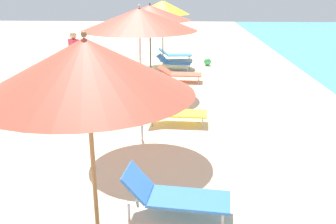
{
  "coord_description": "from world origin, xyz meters",
  "views": [
    {
      "loc": [
        1.07,
        4.82,
        3.08
      ],
      "look_at": [
        0.85,
        9.92,
        1.34
      ],
      "focal_mm": 39.37,
      "sensor_mm": 36.0,
      "label": 1
    }
  ],
  "objects": [
    {
      "name": "lounger_fifth_shoreside",
      "position": [
        0.92,
        17.12,
        0.29
      ],
      "size": [
        1.52,
        0.69,
        0.53
      ],
      "rotation": [
        0.0,
        0.0,
        -0.06
      ],
      "color": "#D8593F",
      "rests_on": "ground"
    },
    {
      "name": "umbrella_fourth",
      "position": [
        0.21,
        11.96,
        2.49
      ],
      "size": [
        2.22,
        2.22,
        2.77
      ],
      "color": "silver",
      "rests_on": "ground"
    },
    {
      "name": "lounger_third_shoreside",
      "position": [
        0.96,
        9.32,
        0.32
      ],
      "size": [
        1.54,
        0.73,
        0.66
      ],
      "rotation": [
        0.0,
        0.0,
        -0.11
      ],
      "color": "blue",
      "rests_on": "ground"
    },
    {
      "name": "lounger_fourth_shoreside",
      "position": [
        0.9,
        13.03,
        0.29
      ],
      "size": [
        1.44,
        0.64,
        0.56
      ],
      "rotation": [
        0.0,
        0.0,
        -0.05
      ],
      "color": "yellow",
      "rests_on": "ground"
    },
    {
      "name": "umbrella_third",
      "position": [
        0.13,
        8.26,
        2.36
      ],
      "size": [
        2.12,
        2.12,
        2.69
      ],
      "color": "olive",
      "rests_on": "ground"
    },
    {
      "name": "lounger_farthest_shoreside",
      "position": [
        0.65,
        21.09,
        0.25
      ],
      "size": [
        1.53,
        0.75,
        0.52
      ],
      "rotation": [
        0.0,
        0.0,
        0.09
      ],
      "color": "blue",
      "rests_on": "ground"
    },
    {
      "name": "umbrella_fifth",
      "position": [
        0.05,
        15.94,
        2.36
      ],
      "size": [
        2.42,
        2.42,
        2.64
      ],
      "color": "#4C4C51",
      "rests_on": "ground"
    },
    {
      "name": "beach_ball",
      "position": [
        2.04,
        19.87,
        0.15
      ],
      "size": [
        0.31,
        0.31,
        0.31
      ],
      "primitive_type": "sphere",
      "color": "#3FB266",
      "rests_on": "ground"
    },
    {
      "name": "umbrella_farthest",
      "position": [
        0.19,
        20.09,
        2.3
      ],
      "size": [
        2.16,
        2.16,
        2.63
      ],
      "color": "#4C4C51",
      "rests_on": "ground"
    },
    {
      "name": "person_walking_near",
      "position": [
        -2.47,
        16.53,
        1.06
      ],
      "size": [
        0.4,
        0.42,
        1.73
      ],
      "rotation": [
        0.0,
        0.0,
        0.73
      ],
      "color": "silver",
      "rests_on": "ground"
    },
    {
      "name": "lounger_farthest_inland",
      "position": [
        0.67,
        18.94,
        0.32
      ],
      "size": [
        1.39,
        0.85,
        0.59
      ],
      "rotation": [
        0.0,
        0.0,
        -0.16
      ],
      "color": "blue",
      "rests_on": "ground"
    }
  ]
}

